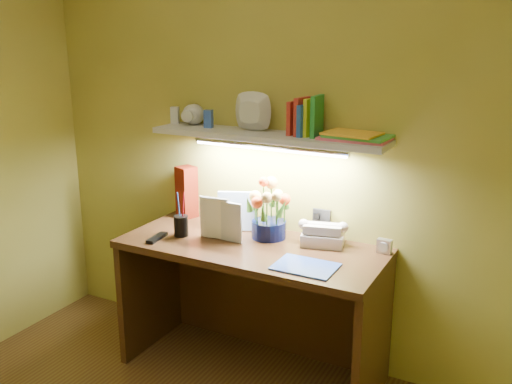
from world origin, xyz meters
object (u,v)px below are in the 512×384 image
Objects in this scene: flower_bouquet at (269,208)px; desk_clock at (384,246)px; telephone at (323,233)px; whisky_bottle at (187,196)px; desk at (251,309)px.

flower_bouquet reaches higher than desk_clock.
whisky_bottle is at bearing 161.07° from telephone.
flower_bouquet is 4.52× the size of desk_clock.
desk is 0.81m from whisky_bottle.
flower_bouquet is at bearing 172.90° from telephone.
desk_clock is at bearing 6.04° from flower_bouquet.
flower_bouquet is 0.62m from whisky_bottle.
telephone is at bearing -4.70° from whisky_bottle.
desk_clock is at bearing -9.20° from telephone.
telephone is at bearing 7.13° from flower_bouquet.
whisky_bottle is (-0.57, 0.26, 0.50)m from desk.
whisky_bottle is (-0.61, 0.11, -0.04)m from flower_bouquet.
telephone is 0.32m from desk_clock.
whisky_bottle is at bearing 169.57° from flower_bouquet.
desk is at bearing -165.43° from telephone.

